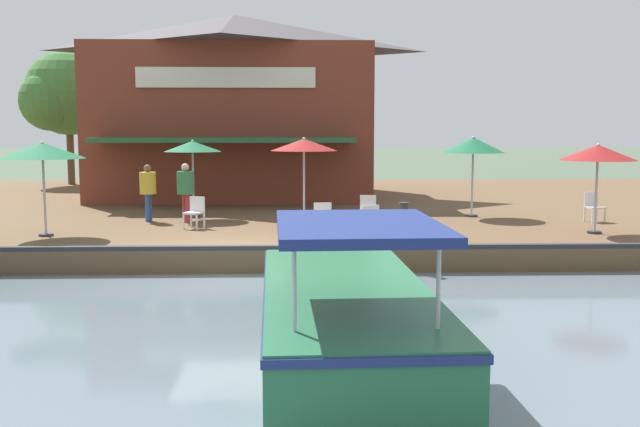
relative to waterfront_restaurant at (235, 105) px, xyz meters
The scene contains 19 objects.
ground_plane 13.95m from the waterfront_restaurant, ahead, with size 220.00×220.00×0.00m, color #4C5B47.
quay_deck 4.63m from the waterfront_restaurant, 23.60° to the left, with size 22.00×56.00×0.60m, color brown.
quay_edge_fender 13.68m from the waterfront_restaurant, ahead, with size 0.20×50.40×0.10m, color #2D2D33.
waterfront_restaurant is the anchor object (origin of this frame).
patio_umbrella_by_entrance 14.94m from the waterfront_restaurant, 42.69° to the left, with size 1.93×1.93×2.31m.
patio_umbrella_mid_patio_right 10.03m from the waterfront_restaurant, 15.36° to the left, with size 1.80×1.80×2.44m.
patio_umbrella_far_corner 11.67m from the waterfront_restaurant, 19.42° to the right, with size 2.06×2.06×2.37m.
patio_umbrella_near_quay_edge 10.76m from the waterfront_restaurant, 46.88° to the left, with size 1.89×1.89×2.45m.
patio_umbrella_back_row 7.45m from the waterfront_restaurant, ahead, with size 1.71×1.71×2.35m.
cafe_chair_under_first_umbrella 12.15m from the waterfront_restaurant, 15.22° to the left, with size 0.46×0.46×0.85m.
cafe_chair_mid_patio 10.85m from the waterfront_restaurant, 24.92° to the left, with size 0.51×0.51×0.85m.
cafe_chair_far_corner_seat 13.10m from the waterfront_restaurant, 19.52° to the left, with size 0.57×0.57×0.85m.
cafe_chair_beside_entrance 14.32m from the waterfront_restaurant, 51.88° to the left, with size 0.52×0.52×0.85m.
cafe_chair_facing_river 10.13m from the waterfront_restaurant, ahead, with size 0.57×0.57×0.85m.
person_at_quay_edge 8.85m from the waterfront_restaurant, ahead, with size 0.48×0.48×1.69m.
person_mid_patio 8.71m from the waterfront_restaurant, 12.95° to the right, with size 0.47×0.47×1.65m.
motorboat_distant_upstream 18.83m from the waterfront_restaurant, ahead, with size 7.40×2.53×2.07m.
mooring_post 14.14m from the waterfront_restaurant, 20.58° to the left, with size 0.22×0.22×1.02m.
tree_downstream_bank 10.54m from the waterfront_restaurant, 124.55° to the right, with size 4.23×4.03×6.40m.
Camera 1 is at (15.50, 1.44, 3.25)m, focal length 40.00 mm.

